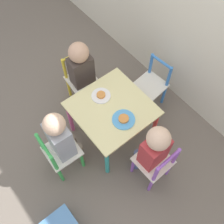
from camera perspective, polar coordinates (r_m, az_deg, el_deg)
ground_plane at (r=2.50m, az=-0.00°, el=-4.56°), size 6.00×6.00×0.00m
kids_table at (r=2.15m, az=-0.00°, el=0.04°), size 0.60×0.60×0.46m
chair_purple at (r=2.13m, az=9.33°, el=-11.01°), size 0.27×0.27×0.53m
chair_yellow at (r=2.52m, az=-6.78°, el=6.99°), size 0.28×0.28×0.53m
chair_green at (r=2.17m, az=-11.27°, el=-8.80°), size 0.27×0.27×0.53m
chair_blue at (r=2.49m, az=8.63°, el=5.80°), size 0.28×0.28×0.53m
child_right at (r=1.96m, az=8.84°, el=-7.90°), size 0.22×0.20×0.74m
child_left at (r=2.33m, az=-6.51°, el=9.01°), size 0.23×0.21×0.75m
child_front at (r=1.99m, az=-10.79°, el=-5.66°), size 0.21×0.22×0.79m
plate_right at (r=2.04m, az=2.54°, el=-1.60°), size 0.18×0.18×0.03m
plate_left at (r=2.15m, az=-2.41°, el=3.61°), size 0.16×0.16×0.03m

